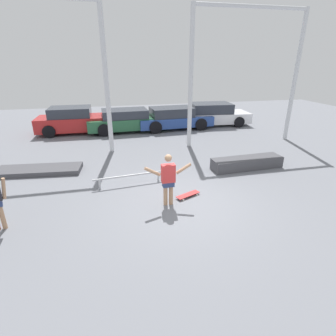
{
  "coord_description": "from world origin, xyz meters",
  "views": [
    {
      "loc": [
        -1.83,
        -6.31,
        3.81
      ],
      "look_at": [
        -0.15,
        1.1,
        0.68
      ],
      "focal_mm": 28.0,
      "sensor_mm": 36.0,
      "label": 1
    }
  ],
  "objects": [
    {
      "name": "canopy_support_left",
      "position": [
        -4.43,
        5.25,
        3.62
      ],
      "size": [
        5.43,
        0.2,
        5.97
      ],
      "color": "silver",
      "rests_on": "ground_plane"
    },
    {
      "name": "skateboard",
      "position": [
        0.3,
        0.36,
        0.06
      ],
      "size": [
        0.8,
        0.51,
        0.08
      ],
      "rotation": [
        0.0,
        0.0,
        0.41
      ],
      "color": "red",
      "rests_on": "ground_plane"
    },
    {
      "name": "canopy_support_right",
      "position": [
        4.43,
        5.25,
        3.62
      ],
      "size": [
        5.43,
        0.2,
        5.97
      ],
      "color": "silver",
      "rests_on": "ground_plane"
    },
    {
      "name": "parked_car_blue",
      "position": [
        1.9,
        8.69,
        0.62
      ],
      "size": [
        4.48,
        2.07,
        1.26
      ],
      "rotation": [
        0.0,
        0.0,
        0.06
      ],
      "color": "#284793",
      "rests_on": "ground_plane"
    },
    {
      "name": "grind_rail",
      "position": [
        -1.33,
        1.59,
        0.28
      ],
      "size": [
        2.37,
        0.31,
        0.35
      ],
      "rotation": [
        0.0,
        0.0,
        0.11
      ],
      "color": "#B7BABF",
      "rests_on": "ground_plane"
    },
    {
      "name": "manual_pad",
      "position": [
        -4.49,
        3.33,
        0.09
      ],
      "size": [
        3.04,
        1.23,
        0.18
      ],
      "primitive_type": "cube",
      "rotation": [
        0.0,
        0.0,
        -0.1
      ],
      "color": "#47474C",
      "rests_on": "ground_plane"
    },
    {
      "name": "ground_plane",
      "position": [
        0.0,
        0.0,
        0.0
      ],
      "size": [
        36.0,
        36.0,
        0.0
      ],
      "primitive_type": "plane",
      "color": "slate"
    },
    {
      "name": "parked_car_white",
      "position": [
        4.53,
        9.15,
        0.65
      ],
      "size": [
        4.53,
        2.22,
        1.35
      ],
      "rotation": [
        0.0,
        0.0,
        -0.07
      ],
      "color": "white",
      "rests_on": "ground_plane"
    },
    {
      "name": "parked_car_green",
      "position": [
        -0.81,
        8.68,
        0.62
      ],
      "size": [
        4.6,
        1.99,
        1.26
      ],
      "rotation": [
        0.0,
        0.0,
        0.04
      ],
      "color": "#28603D",
      "rests_on": "ground_plane"
    },
    {
      "name": "skateboarder",
      "position": [
        -0.38,
        0.05,
        0.83
      ],
      "size": [
        1.32,
        0.2,
        1.5
      ],
      "rotation": [
        0.0,
        0.0,
        0.02
      ],
      "color": "tan",
      "rests_on": "ground_plane"
    },
    {
      "name": "parked_car_red",
      "position": [
        -3.77,
        9.03,
        0.69
      ],
      "size": [
        3.97,
        1.96,
        1.43
      ],
      "rotation": [
        0.0,
        0.0,
        -0.01
      ],
      "color": "red",
      "rests_on": "ground_plane"
    },
    {
      "name": "grind_box",
      "position": [
        3.12,
        2.03,
        0.21
      ],
      "size": [
        2.75,
        0.82,
        0.42
      ],
      "primitive_type": "cube",
      "rotation": [
        0.0,
        0.0,
        0.05
      ],
      "color": "#47474C",
      "rests_on": "ground_plane"
    }
  ]
}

